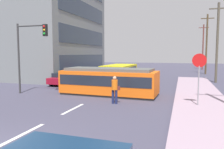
% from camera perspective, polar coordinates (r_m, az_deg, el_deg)
% --- Properties ---
extents(ground_plane, '(120.00, 120.00, 0.00)m').
position_cam_1_polar(ground_plane, '(16.09, -3.29, -5.46)').
color(ground_plane, '#3F3D50').
extents(sidewalk_curb_right, '(3.20, 36.00, 0.14)m').
position_cam_1_polar(sidewalk_curb_right, '(11.23, 23.26, -10.28)').
color(sidewalk_curb_right, '#9F8697').
rests_on(sidewalk_curb_right, ground).
extents(lane_stripe_1, '(0.16, 2.40, 0.01)m').
position_cam_1_polar(lane_stripe_1, '(9.30, -21.59, -13.90)').
color(lane_stripe_1, silver).
rests_on(lane_stripe_1, ground).
extents(lane_stripe_2, '(0.16, 2.40, 0.01)m').
position_cam_1_polar(lane_stripe_2, '(12.52, -9.87, -8.64)').
color(lane_stripe_2, silver).
rests_on(lane_stripe_2, ground).
extents(lane_stripe_3, '(0.16, 2.40, 0.01)m').
position_cam_1_polar(lane_stripe_3, '(22.36, 2.78, -2.40)').
color(lane_stripe_3, silver).
rests_on(lane_stripe_3, ground).
extents(lane_stripe_4, '(0.16, 2.40, 0.01)m').
position_cam_1_polar(lane_stripe_4, '(28.16, 5.88, -0.82)').
color(lane_stripe_4, silver).
rests_on(lane_stripe_4, ground).
extents(corner_building, '(16.34, 14.60, 19.20)m').
position_cam_1_polar(corner_building, '(33.19, -20.48, 16.45)').
color(corner_building, slate).
rests_on(corner_building, ground).
extents(streetcar_tram, '(7.10, 2.83, 1.97)m').
position_cam_1_polar(streetcar_tram, '(16.37, -0.77, -1.66)').
color(streetcar_tram, orange).
rests_on(streetcar_tram, ground).
extents(city_bus, '(2.65, 5.92, 1.81)m').
position_cam_1_polar(city_bus, '(23.90, 1.91, 0.61)').
color(city_bus, gold).
rests_on(city_bus, ground).
extents(pedestrian_crossing, '(0.50, 0.36, 1.67)m').
position_cam_1_polar(pedestrian_crossing, '(13.44, 0.70, -3.51)').
color(pedestrian_crossing, '#1D234C').
rests_on(pedestrian_crossing, ground).
extents(parked_sedan_mid, '(2.02, 4.18, 1.19)m').
position_cam_1_polar(parked_sedan_mid, '(22.35, -11.68, -0.91)').
color(parked_sedan_mid, maroon).
rests_on(parked_sedan_mid, ground).
extents(stop_sign, '(0.76, 0.07, 2.88)m').
position_cam_1_polar(stop_sign, '(13.24, 21.32, 1.43)').
color(stop_sign, gray).
rests_on(stop_sign, sidewalk_curb_right).
extents(traffic_light_mast, '(2.58, 0.33, 5.23)m').
position_cam_1_polar(traffic_light_mast, '(17.69, -20.36, 7.03)').
color(traffic_light_mast, '#333333').
rests_on(traffic_light_mast, ground).
extents(utility_pole_mid, '(1.80, 0.24, 8.18)m').
position_cam_1_polar(utility_pole_mid, '(25.60, 25.27, 7.65)').
color(utility_pole_mid, '#4F483B').
rests_on(utility_pole_mid, ground).
extents(utility_pole_far, '(1.80, 0.24, 8.67)m').
position_cam_1_polar(utility_pole_far, '(35.53, 22.98, 7.35)').
color(utility_pole_far, '#4C3B26').
rests_on(utility_pole_far, ground).
extents(utility_pole_distant, '(1.80, 0.24, 8.49)m').
position_cam_1_polar(utility_pole_distant, '(46.06, 22.19, 6.70)').
color(utility_pole_distant, brown).
rests_on(utility_pole_distant, ground).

